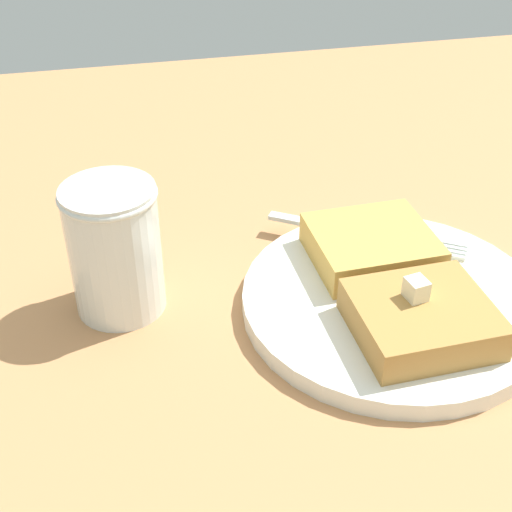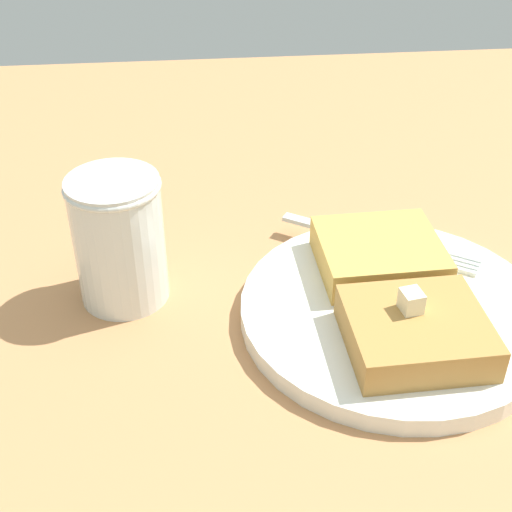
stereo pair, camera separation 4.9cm
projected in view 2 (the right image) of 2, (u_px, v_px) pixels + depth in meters
plate at (393, 311)px, 50.15cm from camera, size 21.51×21.51×1.41cm
toast_slice_left at (416, 332)px, 45.57cm from camera, size 8.30×9.05×2.42cm
toast_slice_middle at (379, 254)px, 52.65cm from camera, size 8.30×9.05×2.42cm
butter_pat_primary at (411, 301)px, 45.08cm from camera, size 1.63×1.51×1.42cm
fork at (389, 245)px, 55.53cm from camera, size 9.92×14.20×0.36cm
syrup_jar at (119, 242)px, 50.33cm from camera, size 6.66×6.66×9.69cm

